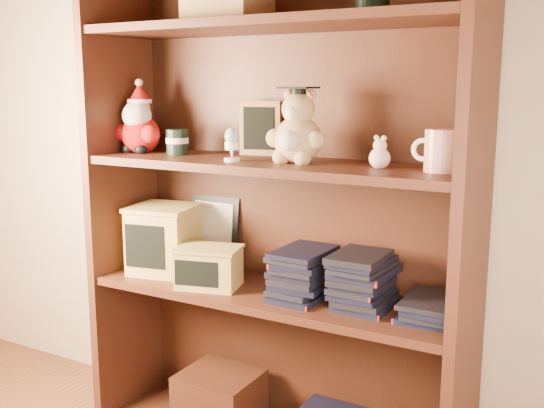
{
  "coord_description": "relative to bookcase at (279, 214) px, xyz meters",
  "views": [
    {
      "loc": [
        1.07,
        -0.32,
        1.17
      ],
      "look_at": [
        0.15,
        1.3,
        0.82
      ],
      "focal_mm": 42.0,
      "sensor_mm": 36.0,
      "label": 1
    }
  ],
  "objects": [
    {
      "name": "bookcase",
      "position": [
        0.0,
        0.0,
        0.0
      ],
      "size": [
        1.2,
        0.35,
        1.6
      ],
      "color": "#452013",
      "rests_on": "ground"
    },
    {
      "name": "shelf_lower",
      "position": [
        0.0,
        -0.05,
        -0.24
      ],
      "size": [
        1.14,
        0.33,
        0.02
      ],
      "color": "#452013",
      "rests_on": "ground"
    },
    {
      "name": "shelf_upper",
      "position": [
        0.0,
        -0.05,
        0.16
      ],
      "size": [
        1.14,
        0.33,
        0.02
      ],
      "color": "#452013",
      "rests_on": "ground"
    },
    {
      "name": "santa_plush",
      "position": [
        -0.5,
        -0.06,
        0.26
      ],
      "size": [
        0.18,
        0.13,
        0.25
      ],
      "color": "#A50F0F",
      "rests_on": "shelf_upper"
    },
    {
      "name": "teachers_tin",
      "position": [
        -0.35,
        -0.05,
        0.21
      ],
      "size": [
        0.07,
        0.07,
        0.08
      ],
      "color": "black",
      "rests_on": "shelf_upper"
    },
    {
      "name": "chalkboard_plaque",
      "position": [
        -0.11,
        0.06,
        0.25
      ],
      "size": [
        0.13,
        0.09,
        0.17
      ],
      "color": "#9E7547",
      "rests_on": "shelf_upper"
    },
    {
      "name": "egg_cup",
      "position": [
        -0.09,
        -0.13,
        0.22
      ],
      "size": [
        0.05,
        0.05,
        0.1
      ],
      "color": "white",
      "rests_on": "shelf_upper"
    },
    {
      "name": "grad_teddy_bear",
      "position": [
        0.09,
        -0.06,
        0.26
      ],
      "size": [
        0.18,
        0.16,
        0.22
      ],
      "color": "tan",
      "rests_on": "shelf_upper"
    },
    {
      "name": "pink_figurine",
      "position": [
        0.34,
        -0.05,
        0.21
      ],
      "size": [
        0.06,
        0.06,
        0.09
      ],
      "color": "beige",
      "rests_on": "shelf_upper"
    },
    {
      "name": "teacher_mug",
      "position": [
        0.5,
        -0.05,
        0.23
      ],
      "size": [
        0.12,
        0.09,
        0.11
      ],
      "color": "silver",
      "rests_on": "shelf_upper"
    },
    {
      "name": "certificate_frame",
      "position": [
        -0.31,
        0.09,
        -0.11
      ],
      "size": [
        0.2,
        0.05,
        0.24
      ],
      "color": "black",
      "rests_on": "shelf_lower"
    },
    {
      "name": "treats_box",
      "position": [
        -0.41,
        -0.05,
        -0.11
      ],
      "size": [
        0.24,
        0.24,
        0.22
      ],
      "color": "tan",
      "rests_on": "shelf_lower"
    },
    {
      "name": "pencils_box",
      "position": [
        -0.19,
        -0.12,
        -0.16
      ],
      "size": [
        0.22,
        0.18,
        0.13
      ],
      "color": "tan",
      "rests_on": "shelf_lower"
    },
    {
      "name": "book_stack_left",
      "position": [
        0.1,
        -0.05,
        -0.16
      ],
      "size": [
        0.14,
        0.2,
        0.14
      ],
      "color": "black",
      "rests_on": "shelf_lower"
    },
    {
      "name": "book_stack_mid",
      "position": [
        0.3,
        -0.05,
        -0.15
      ],
      "size": [
        0.14,
        0.2,
        0.16
      ],
      "color": "black",
      "rests_on": "shelf_lower"
    },
    {
      "name": "book_stack_right",
      "position": [
        0.5,
        -0.05,
        -0.2
      ],
      "size": [
        0.14,
        0.2,
        0.06
      ],
      "color": "black",
      "rests_on": "shelf_lower"
    }
  ]
}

